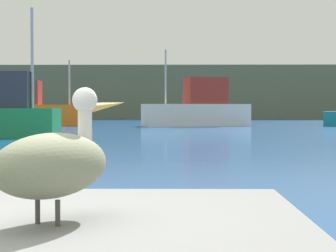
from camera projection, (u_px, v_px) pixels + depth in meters
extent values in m
cube|color=#5B664C|center=(166.00, 93.00, 69.22)|extent=(140.00, 12.45, 5.80)
ellipsoid|color=gray|center=(52.00, 165.00, 3.49)|extent=(0.80, 1.03, 0.39)
cylinder|color=white|center=(85.00, 130.00, 3.77)|extent=(0.09, 0.09, 0.28)
sphere|color=white|center=(85.00, 100.00, 3.76)|extent=(0.16, 0.16, 0.16)
cone|color=gold|center=(109.00, 105.00, 4.01)|extent=(0.24, 0.39, 0.09)
cylinder|color=#4C4742|center=(38.00, 211.00, 3.49)|extent=(0.03, 0.03, 0.15)
cylinder|color=#4C4742|center=(58.00, 213.00, 3.42)|extent=(0.03, 0.03, 0.15)
cube|color=#2D333D|center=(11.00, 90.00, 24.44)|extent=(1.74, 1.17, 1.51)
cylinder|color=#B2B2B2|center=(32.00, 58.00, 24.34)|extent=(0.12, 0.12, 4.14)
cube|color=white|center=(196.00, 115.00, 39.11)|extent=(7.32, 4.00, 1.46)
cube|color=maroon|center=(205.00, 91.00, 39.24)|extent=(3.02, 2.34, 1.76)
cylinder|color=#B2B2B2|center=(166.00, 77.00, 38.41)|extent=(0.12, 0.12, 3.54)
cube|color=orange|center=(39.00, 115.00, 40.31)|extent=(7.09, 2.13, 1.43)
cube|color=maroon|center=(27.00, 93.00, 40.25)|extent=(1.81, 1.62, 1.64)
cylinder|color=#B2B2B2|center=(69.00, 82.00, 40.26)|extent=(0.12, 0.12, 3.05)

